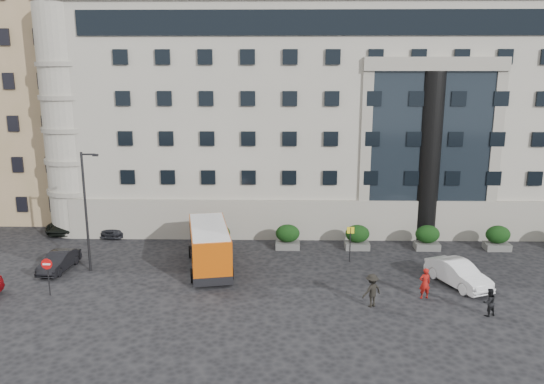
{
  "coord_description": "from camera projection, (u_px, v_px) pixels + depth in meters",
  "views": [
    {
      "loc": [
        0.74,
        -30.03,
        13.09
      ],
      "look_at": [
        0.08,
        4.92,
        5.0
      ],
      "focal_mm": 35.0,
      "sensor_mm": 36.0,
      "label": 1
    }
  ],
  "objects": [
    {
      "name": "hedge_e",
      "position": [
        498.0,
        238.0,
        39.3
      ],
      "size": [
        1.8,
        1.26,
        1.84
      ],
      "color": "#525250",
      "rests_on": "ground"
    },
    {
      "name": "parked_car_d",
      "position": [
        69.0,
        222.0,
        44.11
      ],
      "size": [
        2.39,
        5.11,
        1.42
      ],
      "primitive_type": "imported",
      "rotation": [
        0.0,
        0.0,
        -0.01
      ],
      "color": "black",
      "rests_on": "ground"
    },
    {
      "name": "bus_stop_sign",
      "position": [
        350.0,
        238.0,
        36.6
      ],
      "size": [
        0.5,
        0.08,
        2.52
      ],
      "color": "#262628",
      "rests_on": "ground"
    },
    {
      "name": "hedge_a",
      "position": [
        218.0,
        236.0,
        39.68
      ],
      "size": [
        1.8,
        1.26,
        1.84
      ],
      "color": "#525250",
      "rests_on": "ground"
    },
    {
      "name": "pedestrian_a",
      "position": [
        425.0,
        283.0,
        30.9
      ],
      "size": [
        0.75,
        0.56,
        1.86
      ],
      "primitive_type": "imported",
      "rotation": [
        0.0,
        0.0,
        3.33
      ],
      "color": "maroon",
      "rests_on": "ground"
    },
    {
      "name": "entrance_column",
      "position": [
        429.0,
        158.0,
        40.57
      ],
      "size": [
        1.8,
        1.8,
        13.0
      ],
      "primitive_type": "cylinder",
      "color": "black",
      "rests_on": "ground"
    },
    {
      "name": "white_taxi",
      "position": [
        458.0,
        274.0,
        32.8
      ],
      "size": [
        3.32,
        4.93,
        1.54
      ],
      "primitive_type": "imported",
      "rotation": [
        0.0,
        0.0,
        0.4
      ],
      "color": "silver",
      "rests_on": "ground"
    },
    {
      "name": "pedestrian_b",
      "position": [
        489.0,
        302.0,
        28.72
      ],
      "size": [
        0.92,
        0.82,
        1.58
      ],
      "primitive_type": "imported",
      "rotation": [
        0.0,
        0.0,
        3.48
      ],
      "color": "black",
      "rests_on": "ground"
    },
    {
      "name": "red_truck",
      "position": [
        133.0,
        209.0,
        45.69
      ],
      "size": [
        3.11,
        5.14,
        2.58
      ],
      "rotation": [
        0.0,
        0.0,
        0.23
      ],
      "color": "maroon",
      "rests_on": "ground"
    },
    {
      "name": "hedge_c",
      "position": [
        357.0,
        237.0,
        39.49
      ],
      "size": [
        1.8,
        1.26,
        1.84
      ],
      "color": "#525250",
      "rests_on": "ground"
    },
    {
      "name": "apartment_far",
      "position": [
        64.0,
        87.0,
        67.25
      ],
      "size": [
        13.0,
        13.0,
        22.0
      ],
      "primitive_type": "cube",
      "color": "#7A6347",
      "rests_on": "ground"
    },
    {
      "name": "parked_car_b",
      "position": [
        59.0,
        261.0,
        35.29
      ],
      "size": [
        1.71,
        3.94,
        1.26
      ],
      "primitive_type": "imported",
      "rotation": [
        0.0,
        0.0,
        -0.1
      ],
      "color": "black",
      "rests_on": "ground"
    },
    {
      "name": "pedestrian_c",
      "position": [
        372.0,
        290.0,
        29.8
      ],
      "size": [
        1.44,
        1.27,
        1.94
      ],
      "primitive_type": "imported",
      "rotation": [
        0.0,
        0.0,
        3.7
      ],
      "color": "black",
      "rests_on": "ground"
    },
    {
      "name": "no_entry_sign",
      "position": [
        47.0,
        269.0,
        31.07
      ],
      "size": [
        0.64,
        0.16,
        2.32
      ],
      "color": "#262628",
      "rests_on": "ground"
    },
    {
      "name": "street_lamp",
      "position": [
        86.0,
        207.0,
        34.37
      ],
      "size": [
        1.16,
        0.18,
        8.0
      ],
      "color": "#262628",
      "rests_on": "ground"
    },
    {
      "name": "civic_building",
      "position": [
        336.0,
        113.0,
        51.51
      ],
      "size": [
        44.0,
        24.0,
        18.0
      ],
      "primitive_type": "cube",
      "color": "#A29E8F",
      "rests_on": "ground"
    },
    {
      "name": "minibus",
      "position": [
        209.0,
        245.0,
        35.43
      ],
      "size": [
        3.77,
        7.4,
        2.95
      ],
      "rotation": [
        0.0,
        0.0,
        0.2
      ],
      "color": "#BF4A08",
      "rests_on": "ground"
    },
    {
      "name": "parked_car_c",
      "position": [
        121.0,
        223.0,
        43.72
      ],
      "size": [
        2.45,
        5.03,
        1.41
      ],
      "primitive_type": "imported",
      "rotation": [
        0.0,
        0.0,
        -0.1
      ],
      "color": "black",
      "rests_on": "ground"
    },
    {
      "name": "ground",
      "position": [
        269.0,
        290.0,
        32.22
      ],
      "size": [
        120.0,
        120.0,
        0.0
      ],
      "primitive_type": "plane",
      "color": "black",
      "rests_on": "ground"
    },
    {
      "name": "hedge_b",
      "position": [
        288.0,
        236.0,
        39.58
      ],
      "size": [
        1.8,
        1.26,
        1.84
      ],
      "color": "#525250",
      "rests_on": "ground"
    },
    {
      "name": "apartment_near",
      "position": [
        20.0,
        103.0,
        49.89
      ],
      "size": [
        14.0,
        14.0,
        20.0
      ],
      "primitive_type": "cube",
      "color": "#988058",
      "rests_on": "ground"
    },
    {
      "name": "hedge_d",
      "position": [
        427.0,
        237.0,
        39.39
      ],
      "size": [
        1.8,
        1.26,
        1.84
      ],
      "color": "#525250",
      "rests_on": "ground"
    }
  ]
}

